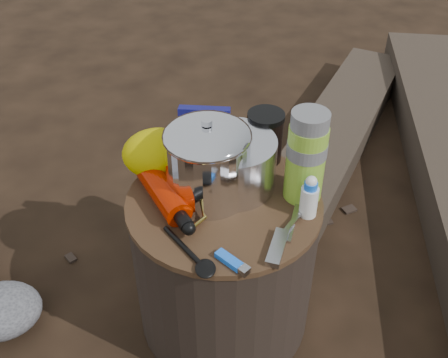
{
  "coord_description": "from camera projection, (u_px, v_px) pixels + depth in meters",
  "views": [
    {
      "loc": [
        -0.11,
        -0.93,
        1.23
      ],
      "look_at": [
        0.0,
        0.0,
        0.48
      ],
      "focal_mm": 43.19,
      "sensor_mm": 36.0,
      "label": 1
    }
  ],
  "objects": [
    {
      "name": "camping_pot",
      "position": [
        208.0,
        160.0,
        1.2
      ],
      "size": [
        0.19,
        0.19,
        0.19
      ],
      "primitive_type": "cylinder",
      "color": "silver",
      "rests_on": "stump"
    },
    {
      "name": "stuff_sack",
      "position": [
        157.0,
        153.0,
        1.29
      ],
      "size": [
        0.17,
        0.14,
        0.12
      ],
      "primitive_type": "ellipsoid",
      "color": "#C8B800",
      "rests_on": "stump"
    },
    {
      "name": "foil_windscreen",
      "position": [
        232.0,
        163.0,
        1.25
      ],
      "size": [
        0.21,
        0.21,
        0.12
      ],
      "primitive_type": "cylinder",
      "color": "silver",
      "rests_on": "stump"
    },
    {
      "name": "stump",
      "position": [
        224.0,
        262.0,
        1.37
      ],
      "size": [
        0.45,
        0.45,
        0.42
      ],
      "primitive_type": "cylinder",
      "color": "black",
      "rests_on": "ground"
    },
    {
      "name": "food_pouch",
      "position": [
        205.0,
        138.0,
        1.3
      ],
      "size": [
        0.13,
        0.05,
        0.16
      ],
      "primitive_type": "cube",
      "rotation": [
        0.0,
        0.0,
        -0.2
      ],
      "color": "#100F5D",
      "rests_on": "stump"
    },
    {
      "name": "multitool",
      "position": [
        277.0,
        248.0,
        1.11
      ],
      "size": [
        0.07,
        0.11,
        0.01
      ],
      "primitive_type": "cube",
      "rotation": [
        0.0,
        0.0,
        -0.41
      ],
      "color": "#A1A0A5",
      "rests_on": "stump"
    },
    {
      "name": "pot_grabber",
      "position": [
        294.0,
        219.0,
        1.18
      ],
      "size": [
        0.11,
        0.14,
        0.01
      ],
      "primitive_type": null,
      "rotation": [
        0.0,
        0.0,
        -0.54
      ],
      "color": "#A1A0A5",
      "rests_on": "stump"
    },
    {
      "name": "ground",
      "position": [
        224.0,
        313.0,
        1.5
      ],
      "size": [
        60.0,
        60.0,
        0.0
      ],
      "primitive_type": "plane",
      "color": "black",
      "rests_on": "ground"
    },
    {
      "name": "lighter",
      "position": [
        229.0,
        260.0,
        1.09
      ],
      "size": [
        0.07,
        0.08,
        0.01
      ],
      "primitive_type": "cube",
      "rotation": [
        0.0,
        0.0,
        0.7
      ],
      "color": "blue",
      "rests_on": "stump"
    },
    {
      "name": "travel_mug",
      "position": [
        265.0,
        137.0,
        1.33
      ],
      "size": [
        0.09,
        0.09,
        0.13
      ],
      "primitive_type": "cylinder",
      "color": "black",
      "rests_on": "stump"
    },
    {
      "name": "thermos",
      "position": [
        306.0,
        157.0,
        1.19
      ],
      "size": [
        0.09,
        0.09,
        0.22
      ],
      "primitive_type": "cylinder",
      "color": "#8CC232",
      "rests_on": "stump"
    },
    {
      "name": "fuel_bottle",
      "position": [
        163.0,
        191.0,
        1.22
      ],
      "size": [
        0.15,
        0.26,
        0.06
      ],
      "primitive_type": null,
      "rotation": [
        0.0,
        0.0,
        0.38
      ],
      "color": "#BE1C00",
      "rests_on": "stump"
    },
    {
      "name": "squeeze_bottle",
      "position": [
        309.0,
        198.0,
        1.17
      ],
      "size": [
        0.04,
        0.04,
        0.09
      ],
      "primitive_type": "cylinder",
      "color": "white",
      "rests_on": "stump"
    },
    {
      "name": "spork",
      "position": [
        184.0,
        246.0,
        1.12
      ],
      "size": [
        0.11,
        0.16,
        0.01
      ],
      "primitive_type": null,
      "rotation": [
        0.0,
        0.0,
        0.54
      ],
      "color": "black",
      "rests_on": "stump"
    },
    {
      "name": "log_small",
      "position": [
        336.0,
        131.0,
        2.12
      ],
      "size": [
        0.91,
        1.23,
        0.11
      ],
      "primitive_type": "cube",
      "rotation": [
        0.0,
        0.0,
        -0.57
      ],
      "color": "#362B22",
      "rests_on": "ground"
    }
  ]
}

